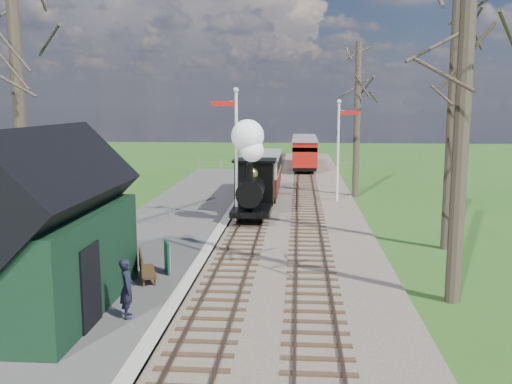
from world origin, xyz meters
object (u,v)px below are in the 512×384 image
at_px(station_shed, 45,232).
at_px(semaphore_far, 340,143).
at_px(locomotive, 252,177).
at_px(semaphore_near, 235,145).
at_px(bench, 144,267).
at_px(red_carriage_a, 305,154).
at_px(sign_board, 167,257).
at_px(coach, 261,173).
at_px(person, 127,288).
at_px(red_carriage_b, 304,149).

xyz_separation_m(station_shed, semaphore_far, (8.67, 18.00, 1.08)).
bearing_deg(station_shed, locomotive, 71.13).
bearing_deg(semaphore_near, bench, -100.69).
distance_m(semaphore_far, locomotive, 7.11).
bearing_deg(red_carriage_a, bench, -99.97).
height_order(station_shed, sign_board, station_shed).
height_order(semaphore_far, locomotive, semaphore_far).
xyz_separation_m(station_shed, coach, (4.30, 18.60, -0.71)).
bearing_deg(bench, locomotive, 75.66).
bearing_deg(locomotive, red_carriage_a, 82.30).
height_order(semaphore_near, person, semaphore_near).
xyz_separation_m(semaphore_near, locomotive, (0.76, 0.53, -1.49)).
bearing_deg(bench, red_carriage_a, 80.03).
height_order(locomotive, bench, locomotive).
height_order(semaphore_far, sign_board, semaphore_far).
xyz_separation_m(station_shed, person, (2.19, -0.34, -1.31)).
bearing_deg(station_shed, red_carriage_b, 79.54).
relative_size(locomotive, coach, 0.63).
bearing_deg(person, sign_board, -17.09).
relative_size(station_shed, sign_board, 6.28).
bearing_deg(red_carriage_b, semaphore_far, -84.76).
distance_m(semaphore_near, semaphore_far, 7.91).
height_order(semaphore_near, locomotive, semaphore_near).
relative_size(semaphore_near, red_carriage_a, 1.25).
bearing_deg(red_carriage_a, coach, -101.11).
relative_size(locomotive, bench, 2.99).
bearing_deg(bench, coach, 80.98).
bearing_deg(semaphore_far, locomotive, -128.74).
xyz_separation_m(semaphore_far, coach, (-4.37, 0.60, -1.79)).
relative_size(coach, bench, 4.78).
xyz_separation_m(station_shed, semaphore_near, (3.53, 12.00, 1.35)).
height_order(coach, red_carriage_b, coach).
distance_m(coach, red_carriage_a, 13.49).
distance_m(bench, person, 3.11).
distance_m(semaphore_far, red_carriage_b, 19.51).
height_order(locomotive, red_carriage_a, locomotive).
bearing_deg(red_carriage_a, person, -98.32).
bearing_deg(coach, semaphore_far, -7.80).
height_order(semaphore_near, bench, semaphore_near).
bearing_deg(red_carriage_b, sign_board, -97.70).
bearing_deg(coach, sign_board, -97.45).
xyz_separation_m(semaphore_far, red_carriage_a, (-1.77, 13.84, -1.88)).
relative_size(coach, red_carriage_a, 1.49).
bearing_deg(red_carriage_b, locomotive, -96.01).
relative_size(coach, person, 4.91).
relative_size(red_carriage_b, sign_board, 4.97).
bearing_deg(semaphore_far, red_carriage_b, 95.24).
bearing_deg(sign_board, semaphore_near, 81.92).
bearing_deg(coach, semaphore_near, -96.65).
bearing_deg(semaphore_near, locomotive, 35.17).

